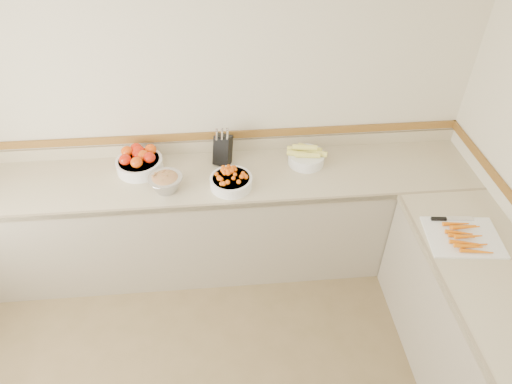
{
  "coord_description": "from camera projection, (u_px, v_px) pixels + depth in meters",
  "views": [
    {
      "loc": [
        0.15,
        -0.98,
        2.98
      ],
      "look_at": [
        0.35,
        1.35,
        1.0
      ],
      "focal_mm": 32.0,
      "sensor_mm": 36.0,
      "label": 1
    }
  ],
  "objects": [
    {
      "name": "counter_back",
      "position": [
        209.0,
        220.0,
        3.64
      ],
      "size": [
        4.0,
        0.65,
        1.08
      ],
      "color": "#C5B68F",
      "rests_on": "ground_plane"
    },
    {
      "name": "back_wall",
      "position": [
        201.0,
        106.0,
        3.34
      ],
      "size": [
        4.0,
        0.0,
        4.0
      ],
      "primitive_type": "plane",
      "rotation": [
        1.57,
        0.0,
        0.0
      ],
      "color": "beige",
      "rests_on": "ground_plane"
    },
    {
      "name": "dishwasher",
      "position": [
        499.0,
        373.0,
        2.68
      ],
      "size": [
        0.63,
        0.6,
        0.84
      ],
      "color": "white",
      "rests_on": "ground_plane"
    },
    {
      "name": "knife_block",
      "position": [
        223.0,
        149.0,
        3.41
      ],
      "size": [
        0.17,
        0.18,
        0.3
      ],
      "color": "black",
      "rests_on": "counter_back"
    },
    {
      "name": "tomato_bowl",
      "position": [
        139.0,
        161.0,
        3.37
      ],
      "size": [
        0.34,
        0.34,
        0.17
      ],
      "color": "white",
      "rests_on": "counter_back"
    },
    {
      "name": "corn_bowl",
      "position": [
        306.0,
        156.0,
        3.44
      ],
      "size": [
        0.31,
        0.28,
        0.16
      ],
      "color": "white",
      "rests_on": "counter_back"
    },
    {
      "name": "cherry_tomato_bowl",
      "position": [
        231.0,
        180.0,
        3.23
      ],
      "size": [
        0.3,
        0.3,
        0.16
      ],
      "color": "white",
      "rests_on": "counter_back"
    },
    {
      "name": "cutting_board",
      "position": [
        464.0,
        237.0,
        2.86
      ],
      "size": [
        0.49,
        0.4,
        0.06
      ],
      "color": "white",
      "rests_on": "counter_right"
    },
    {
      "name": "rhubarb_bowl",
      "position": [
        166.0,
        182.0,
        3.19
      ],
      "size": [
        0.25,
        0.25,
        0.14
      ],
      "color": "#B2B2BA",
      "rests_on": "counter_back"
    }
  ]
}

